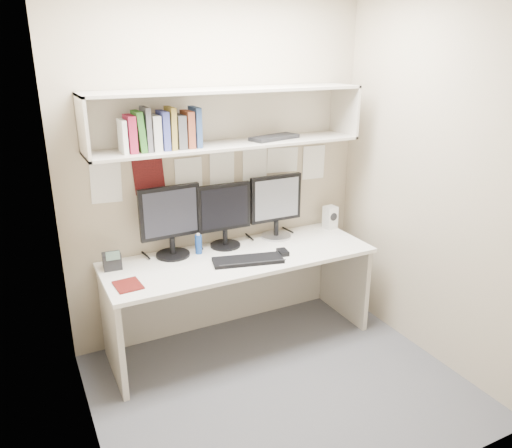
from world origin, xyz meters
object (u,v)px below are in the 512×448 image
keyboard (248,260)px  maroon_notebook (128,285)px  desk (240,299)px  monitor_left (171,219)px  monitor_right (276,204)px  desk_phone (112,261)px  monitor_center (224,213)px  speaker (330,217)px

keyboard → maroon_notebook: keyboard is taller
keyboard → maroon_notebook: size_ratio=2.55×
desk → monitor_left: bearing=153.8°
monitor_right → keyboard: size_ratio=1.02×
keyboard → monitor_left: bearing=154.9°
desk → desk_phone: (-0.89, 0.18, 0.42)m
monitor_left → maroon_notebook: size_ratio=2.68×
desk_phone → monitor_left: bearing=9.7°
monitor_center → desk_phone: 0.89m
maroon_notebook → desk_phone: 0.32m
keyboard → desk_phone: (-0.89, 0.32, 0.05)m
speaker → maroon_notebook: speaker is taller
desk → maroon_notebook: size_ratio=10.15×
monitor_left → desk_phone: size_ratio=3.56×
monitor_right → speaker: bearing=-2.5°
desk → monitor_right: monitor_right is taller
monitor_center → keyboard: 0.44m
monitor_right → speaker: size_ratio=2.66×
monitor_right → monitor_left: bearing=-179.7°
desk → monitor_left: 0.82m
speaker → monitor_center: bearing=174.0°
monitor_center → maroon_notebook: monitor_center is taller
keyboard → speaker: 1.00m
keyboard → desk_phone: 0.95m
monitor_left → keyboard: (0.45, -0.36, -0.27)m
monitor_left → monitor_right: monitor_left is taller
monitor_center → monitor_right: bearing=1.0°
speaker → keyboard: bearing=-164.9°
maroon_notebook → monitor_center: bearing=19.4°
monitor_left → keyboard: bearing=-41.3°
monitor_center → keyboard: (0.03, -0.36, -0.26)m
keyboard → speaker: speaker is taller
desk → monitor_right: 0.80m
monitor_left → keyboard: size_ratio=1.05×
monitor_center → keyboard: monitor_center is taller
monitor_left → speaker: size_ratio=2.75×
keyboard → desk_phone: bearing=174.2°
maroon_notebook → desk: bearing=5.4°
monitor_right → keyboard: bearing=-139.4°
monitor_center → keyboard: bearing=-84.8°
desk → monitor_left: (-0.44, 0.22, 0.65)m
speaker → desk: bearing=-172.8°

